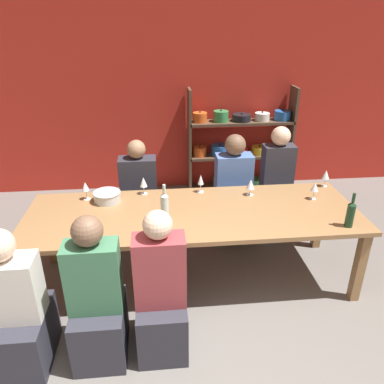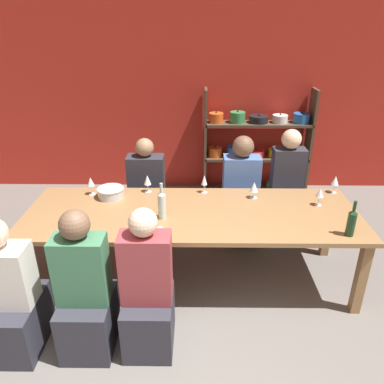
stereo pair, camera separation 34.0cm
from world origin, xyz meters
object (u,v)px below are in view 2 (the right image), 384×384
Objects in this scene: wine_bottle_green at (162,204)px; person_near_c at (9,303)px; cell_phone at (162,231)px; person_far_c at (240,201)px; person_far_a at (148,201)px; wine_glass_red_b at (335,181)px; wine_bottle_dark at (351,222)px; person_far_b at (285,197)px; wine_glass_red_a at (254,187)px; wine_glass_red_c at (204,181)px; wine_glass_white_a at (91,182)px; dining_table at (192,218)px; wine_glass_empty_a at (320,193)px; person_near_a at (86,299)px; shelf_unit at (257,149)px; person_near_b at (148,298)px; mixing_bowl at (111,192)px; wine_glass_white_b at (147,180)px.

wine_bottle_green is 1.38m from person_near_c.
person_far_c is at bearing 56.07° from cell_phone.
person_near_c is at bearing 63.81° from person_far_a.
wine_glass_red_b is at bearing 167.34° from person_far_a.
wine_glass_red_b is (0.14, 0.81, 0.01)m from wine_bottle_dark.
wine_glass_red_a is at bearing 51.00° from person_far_b.
wine_glass_white_a is at bearing -177.11° from wine_glass_red_c.
wine_glass_red_c reaches higher than dining_table.
wine_glass_red_b is at bearing 80.10° from wine_bottle_dark.
wine_glass_empty_a is 0.96× the size of wine_glass_white_a.
wine_bottle_dark is 0.26× the size of person_near_a.
dining_table is 16.84× the size of wine_glass_red_b.
person_far_c is (0.53, 0.80, -0.22)m from dining_table.
wine_bottle_green reaches higher than dining_table.
shelf_unit is 3.15m from person_near_b.
wine_glass_empty_a is 0.14× the size of person_near_b.
person_far_c is at bearing 56.20° from dining_table.
person_near_c reaches higher than cell_phone.
wine_glass_red_a is 1.06m from cell_phone.
mixing_bowl is at bearing 142.16° from wine_bottle_green.
shelf_unit is at bearing 64.98° from cell_phone.
cell_phone is (0.76, -0.71, -0.12)m from wine_glass_white_a.
wine_glass_red_c is at bearing 166.08° from wine_glass_red_a.
shelf_unit reaches higher than wine_glass_white_a.
wine_glass_empty_a is 0.36m from wine_glass_red_b.
wine_glass_red_c is at bearing 2.89° from wine_glass_white_a.
cell_phone is at bearing -85.46° from wine_bottle_green.
wine_glass_red_c is 0.15× the size of person_far_c.
wine_glass_red_a is (-0.68, 0.68, -0.01)m from wine_bottle_dark.
shelf_unit reaches higher than mixing_bowl.
person_near_b is 1.06× the size of person_near_c.
wine_glass_red_c reaches higher than wine_glass_red_a.
wine_glass_white_a is at bearing 163.25° from mixing_bowl.
wine_glass_white_a is 0.97× the size of wine_glass_red_c.
wine_bottle_dark is 1.70× the size of wine_glass_white_b.
person_far_b is at bearing -83.41° from shelf_unit.
wine_glass_empty_a is 0.15× the size of person_near_c.
person_near_a is 2.47m from person_far_b.
person_near_c reaches higher than mixing_bowl.
wine_glass_white_a is (-0.20, 0.06, 0.08)m from mixing_bowl.
person_far_a reaches higher than wine_glass_red_c.
person_far_b is 2.93m from person_near_c.
person_near_b is (-0.06, -0.68, -0.44)m from wine_bottle_green.
cell_phone is at bearing 178.66° from wine_bottle_dark.
wine_glass_red_c is at bearing 54.94° from wine_bottle_green.
mixing_bowl is at bearing -133.30° from shelf_unit.
dining_table is 18.62× the size of cell_phone.
wine_glass_white_b reaches higher than dining_table.
person_near_c reaches higher than wine_glass_red_b.
person_far_b reaches higher than wine_glass_empty_a.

